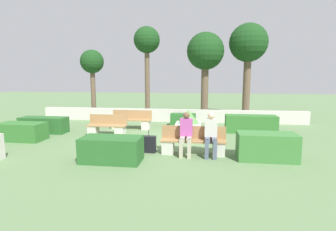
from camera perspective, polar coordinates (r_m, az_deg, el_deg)
name	(u,v)px	position (r m, az deg, el deg)	size (l,w,h in m)	color
ground_plane	(154,141)	(10.02, -3.00, -5.46)	(60.00, 60.00, 0.00)	#607F51
perimeter_wall	(169,115)	(14.23, 0.28, 0.04)	(14.33, 0.30, 0.66)	beige
bench_front	(193,143)	(8.27, 5.49, -6.07)	(2.03, 0.48, 0.85)	#A37A4C
bench_left_side	(131,122)	(12.29, -8.01, -1.38)	(1.87, 0.49, 0.85)	#A37A4C
bench_right_side	(107,128)	(11.05, -13.15, -2.67)	(1.61, 0.48, 0.85)	#A37A4C
person_seated_man	(211,132)	(8.04, 9.33, -3.59)	(0.38, 0.64, 1.34)	#515B70
person_seated_woman	(186,132)	(8.05, 3.95, -3.55)	(0.38, 0.64, 1.33)	#B2A893
hedge_block_near_left	(183,120)	(12.84, 3.31, -0.97)	(1.21, 0.61, 0.62)	#286028
hedge_block_near_right	(267,146)	(8.19, 20.65, -6.33)	(1.66, 0.81, 0.78)	#3D7A38
hedge_block_mid_left	(22,132)	(11.44, -29.23, -3.08)	(1.69, 0.87, 0.67)	#33702D
hedge_block_mid_right	(112,149)	(7.69, -12.18, -7.21)	(1.70, 0.88, 0.71)	#286028
hedge_block_far_left	(251,124)	(11.92, 17.56, -1.76)	(2.16, 0.73, 0.75)	#33702D
hedge_block_far_right	(44,125)	(12.56, -25.42, -1.86)	(2.00, 0.71, 0.68)	#286028
planter_corner_right	(188,126)	(10.08, 4.46, -2.28)	(0.96, 0.96, 1.17)	beige
suitcase	(149,144)	(8.44, -4.18, -6.25)	(0.44, 0.22, 0.73)	black
tree_leftmost	(92,64)	(16.47, -16.19, 10.71)	(1.38, 1.38, 4.00)	brown
tree_center_left	(147,43)	(15.98, -4.63, 15.36)	(1.54, 1.54, 5.33)	brown
tree_center_right	(205,53)	(15.78, 8.14, 13.28)	(2.16, 2.16, 4.97)	brown
tree_rightmost	(248,45)	(16.14, 17.08, 14.41)	(2.18, 2.18, 5.43)	brown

